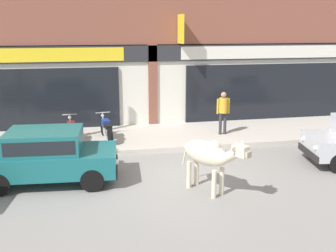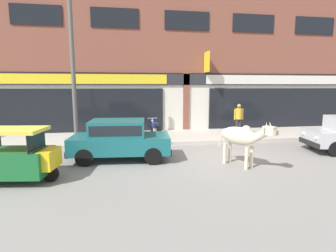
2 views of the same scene
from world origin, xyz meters
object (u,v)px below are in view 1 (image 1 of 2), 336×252
object	(u,v)px
motorcycle_0	(72,131)
pedestrian	(223,108)
cow	(208,155)
car_0	(48,154)
motorcycle_1	(106,129)

from	to	relation	value
motorcycle_0	pedestrian	size ratio (longest dim) A/B	1.13
motorcycle_0	pedestrian	bearing A→B (deg)	-0.44
motorcycle_0	cow	bearing A→B (deg)	-53.26
cow	motorcycle_0	world-z (taller)	cow
car_0	motorcycle_0	world-z (taller)	car_0
motorcycle_1	pedestrian	world-z (taller)	pedestrian
motorcycle_0	motorcycle_1	distance (m)	1.20
cow	motorcycle_1	bearing A→B (deg)	115.71
cow	car_0	distance (m)	4.25
motorcycle_1	car_0	bearing A→B (deg)	-116.72
motorcycle_1	pedestrian	size ratio (longest dim) A/B	1.13
cow	car_0	size ratio (longest dim) A/B	0.52
cow	car_0	xyz separation A→B (m)	(-3.99, 1.45, -0.19)
motorcycle_1	pedestrian	bearing A→B (deg)	-1.84
cow	motorcycle_0	distance (m)	5.89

